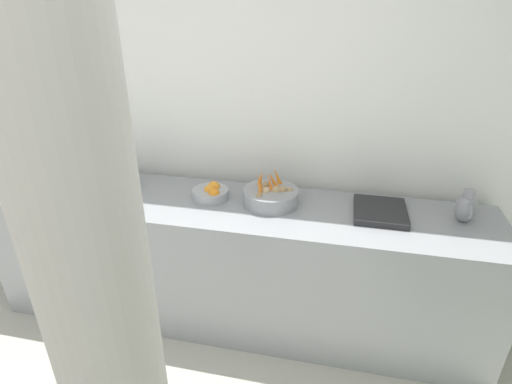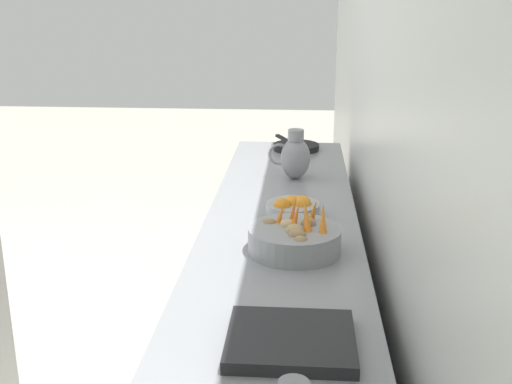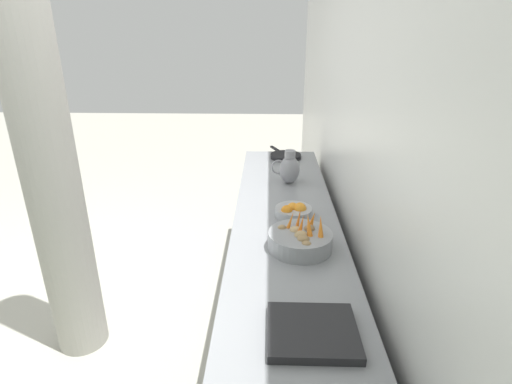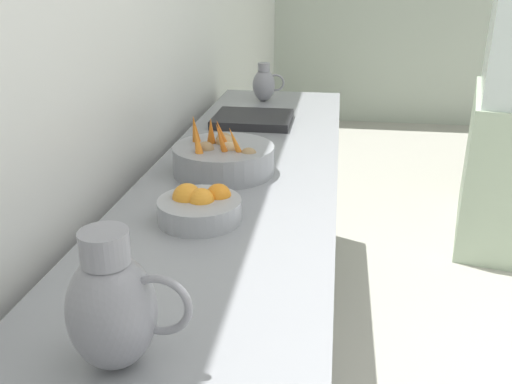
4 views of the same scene
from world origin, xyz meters
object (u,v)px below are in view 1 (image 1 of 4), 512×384
metal_pitcher_tall (123,174)px  skillet_on_counter (40,179)px  metal_pitcher_short (466,208)px  support_column (83,229)px  vegetable_colander (271,195)px  orange_bowl (211,193)px

metal_pitcher_tall → skillet_on_counter: bearing=-89.8°
metal_pitcher_short → skillet_on_counter: 2.71m
metal_pitcher_tall → support_column: (1.39, 0.73, 0.51)m
support_column → vegetable_colander: bearing=170.3°
orange_bowl → support_column: 1.52m
vegetable_colander → metal_pitcher_short: 1.11m
orange_bowl → skillet_on_counter: (0.01, -1.23, -0.02)m
orange_bowl → support_column: (1.40, 0.14, 0.58)m
skillet_on_counter → vegetable_colander: bearing=90.7°
vegetable_colander → metal_pitcher_short: (-0.01, 1.11, 0.04)m
support_column → skillet_on_counter: bearing=-135.5°
metal_pitcher_tall → metal_pitcher_short: (-0.03, 2.08, -0.03)m
vegetable_colander → skillet_on_counter: 1.61m
orange_bowl → metal_pitcher_short: bearing=90.9°
vegetable_colander → orange_bowl: (0.01, -0.38, -0.01)m
orange_bowl → metal_pitcher_tall: (0.00, -0.59, 0.08)m
skillet_on_counter → support_column: support_column is taller
metal_pitcher_tall → vegetable_colander: bearing=91.0°
metal_pitcher_short → support_column: 2.03m
orange_bowl → metal_pitcher_tall: size_ratio=0.90×
metal_pitcher_tall → skillet_on_counter: metal_pitcher_tall is taller
skillet_on_counter → metal_pitcher_short: bearing=90.6°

